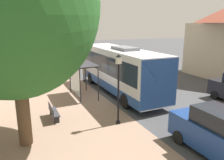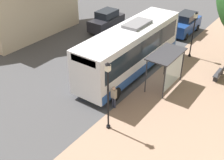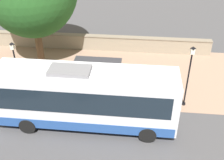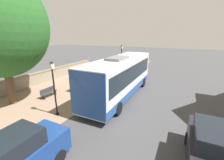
% 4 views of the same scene
% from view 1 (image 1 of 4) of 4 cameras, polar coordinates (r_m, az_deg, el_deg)
% --- Properties ---
extents(ground_plane, '(120.00, 120.00, 0.00)m').
position_cam_1_polar(ground_plane, '(16.87, -1.95, -4.59)').
color(ground_plane, '#424244').
rests_on(ground_plane, ground).
extents(sidewalk_plaza, '(9.00, 44.00, 0.02)m').
position_cam_1_polar(sidewalk_plaza, '(15.80, -17.29, -6.55)').
color(sidewalk_plaza, '#937560').
rests_on(sidewalk_plaza, ground).
extents(bus, '(2.72, 10.61, 3.82)m').
position_cam_1_polar(bus, '(17.63, 2.09, 2.87)').
color(bus, silver).
rests_on(bus, ground).
extents(bus_shelter, '(1.65, 3.20, 2.61)m').
position_cam_1_polar(bus_shelter, '(16.69, -8.15, 2.71)').
color(bus_shelter, '#2D2D33').
rests_on(bus_shelter, ground).
extents(pedestrian, '(0.34, 0.22, 1.59)m').
position_cam_1_polar(pedestrian, '(21.27, -7.19, 1.87)').
color(pedestrian, '#2D3347').
rests_on(pedestrian, ground).
extents(bench, '(0.40, 1.63, 0.88)m').
position_cam_1_polar(bench, '(13.43, -15.10, -8.01)').
color(bench, '#333338').
rests_on(bench, ground).
extents(street_lamp_near, '(0.28, 0.28, 4.35)m').
position_cam_1_polar(street_lamp_near, '(22.45, -10.83, 6.66)').
color(street_lamp_near, black).
rests_on(street_lamp_near, ground).
extents(street_lamp_far, '(0.28, 0.28, 3.94)m').
position_cam_1_polar(street_lamp_far, '(11.78, 1.69, -1.00)').
color(street_lamp_far, black).
rests_on(street_lamp_far, ground).
extents(shade_tree, '(7.14, 7.14, 10.22)m').
position_cam_1_polar(shade_tree, '(10.09, -24.76, 17.68)').
color(shade_tree, brown).
rests_on(shade_tree, ground).
extents(parked_car_behind_bus, '(1.84, 4.40, 2.07)m').
position_cam_1_polar(parked_car_behind_bus, '(10.40, 26.24, -12.67)').
color(parked_car_behind_bus, navy).
rests_on(parked_car_behind_bus, ground).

